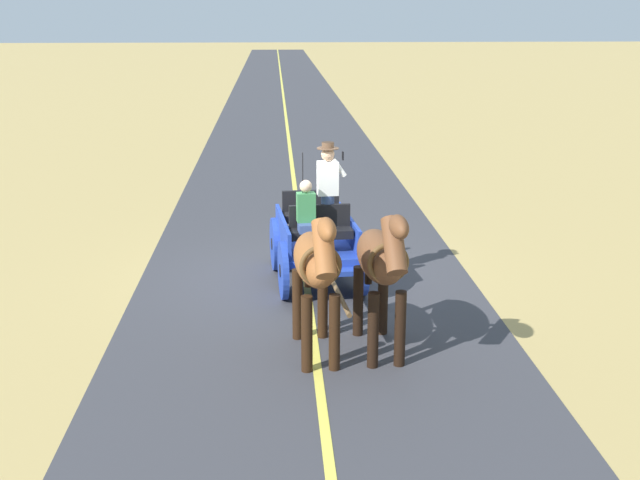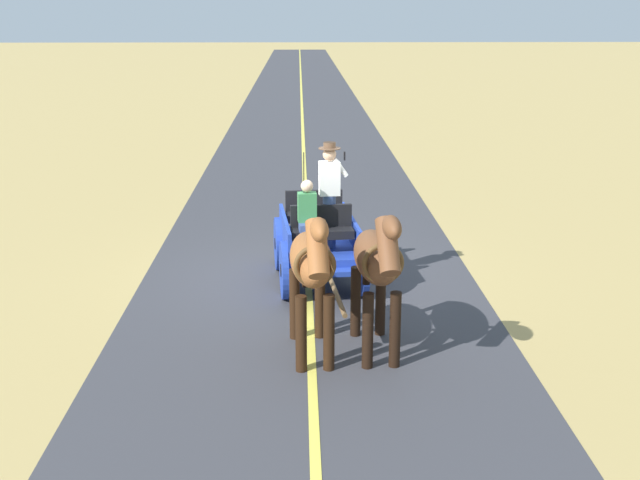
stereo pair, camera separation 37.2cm
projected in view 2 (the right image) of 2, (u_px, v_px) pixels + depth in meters
The scene contains 6 objects.
ground_plane at pixel (308, 276), 14.19m from camera, with size 200.00×200.00×0.00m, color tan.
road_surface at pixel (308, 276), 14.19m from camera, with size 5.85×160.00×0.01m, color #38383D.
road_centre_stripe at pixel (308, 276), 14.19m from camera, with size 0.12×160.00×0.00m, color #DBCC4C.
horse_drawn_carriage at pixel (319, 238), 13.63m from camera, with size 1.62×4.52×2.50m.
horse_near_side at pixel (377, 262), 10.65m from camera, with size 0.68×2.14×2.21m.
horse_off_side at pixel (312, 265), 10.55m from camera, with size 0.69×2.14×2.21m.
Camera 2 is at (0.15, 13.44, 4.60)m, focal length 44.66 mm.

